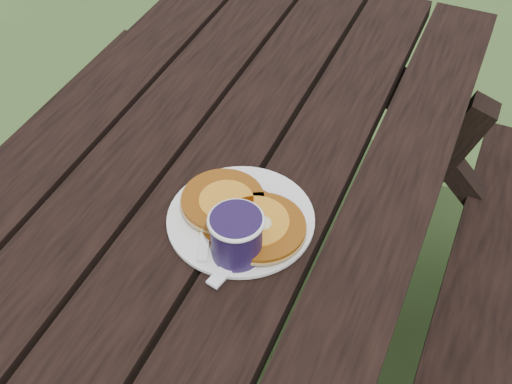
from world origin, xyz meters
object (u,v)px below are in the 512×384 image
at_px(pancake_stack, 243,216).
at_px(coffee_cup, 237,236).
at_px(plate, 241,220).
at_px(picnic_table, 184,363).

height_order(pancake_stack, coffee_cup, coffee_cup).
height_order(plate, pancake_stack, pancake_stack).
height_order(picnic_table, pancake_stack, pancake_stack).
distance_m(plate, coffee_cup, 0.09).
height_order(plate, coffee_cup, coffee_cup).
xyz_separation_m(picnic_table, plate, (0.09, 0.08, 0.39)).
height_order(picnic_table, coffee_cup, coffee_cup).
xyz_separation_m(plate, coffee_cup, (0.02, -0.07, 0.05)).
distance_m(picnic_table, pancake_stack, 0.43).
bearing_deg(pancake_stack, plate, 134.20).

